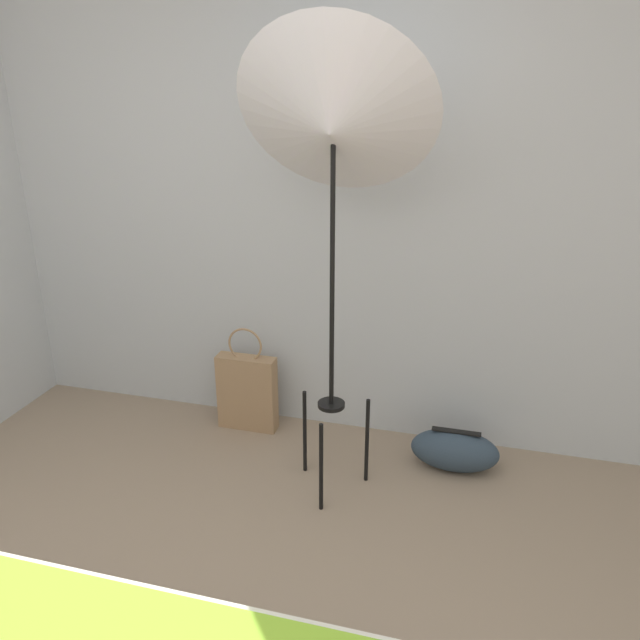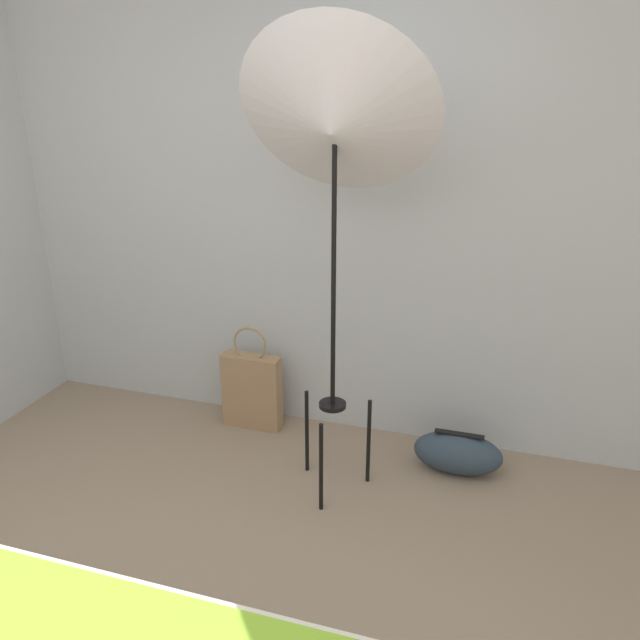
# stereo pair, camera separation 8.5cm
# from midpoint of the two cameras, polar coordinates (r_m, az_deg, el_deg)

# --- Properties ---
(wall_back) EXTENTS (8.00, 0.05, 2.60)m
(wall_back) POSITION_cam_midpoint_polar(r_m,az_deg,el_deg) (3.36, -3.04, 10.79)
(wall_back) COLOR #B7BCC1
(wall_back) RESTS_ON ground_plane
(photo_umbrella) EXTENTS (0.86, 0.61, 2.15)m
(photo_umbrella) POSITION_cam_midpoint_polar(r_m,az_deg,el_deg) (2.62, 0.26, 17.35)
(photo_umbrella) COLOR black
(photo_umbrella) RESTS_ON ground_plane
(tote_bag) EXTENTS (0.34, 0.10, 0.62)m
(tote_bag) POSITION_cam_midpoint_polar(r_m,az_deg,el_deg) (3.63, -7.34, -6.49)
(tote_bag) COLOR #9E7A56
(tote_bag) RESTS_ON ground_plane
(duffel_bag) EXTENTS (0.45, 0.22, 0.23)m
(duffel_bag) POSITION_cam_midpoint_polar(r_m,az_deg,el_deg) (3.36, 11.49, -11.61)
(duffel_bag) COLOR #2D3D4C
(duffel_bag) RESTS_ON ground_plane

